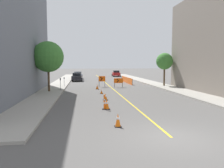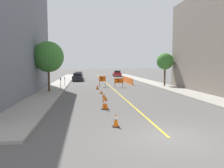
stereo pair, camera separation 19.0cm
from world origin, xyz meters
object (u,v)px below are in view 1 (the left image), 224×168
object	(u,v)px
traffic_cone_nearest	(118,120)
parked_car_curb_mid	(78,75)
delineator_post_front	(104,103)
arrow_barricade_secondary	(118,81)
parked_car_curb_far	(116,73)
parking_meter_far_curb	(64,80)
traffic_cone_fifth	(97,87)
parked_car_curb_near	(77,77)
traffic_cone_third	(105,97)
street_tree_right_near	(165,61)
traffic_cone_second	(107,104)
street_tree_left_near	(48,57)
traffic_cone_fourth	(102,92)
parking_meter_near_curb	(60,81)
arrow_barricade_primary	(102,79)

from	to	relation	value
traffic_cone_nearest	parked_car_curb_mid	size ratio (longest dim) A/B	0.16
delineator_post_front	arrow_barricade_secondary	world-z (taller)	arrow_barricade_secondary
parked_car_curb_far	parking_meter_far_curb	size ratio (longest dim) A/B	3.53
traffic_cone_fifth	parked_car_curb_near	size ratio (longest dim) A/B	0.15
traffic_cone_fifth	arrow_barricade_secondary	xyz separation A→B (m)	(3.10, 1.88, 0.57)
traffic_cone_third	parked_car_curb_mid	distance (m)	29.56
arrow_barricade_secondary	street_tree_right_near	size ratio (longest dim) A/B	0.28
traffic_cone_second	street_tree_left_near	xyz separation A→B (m)	(-5.56, 10.13, 3.70)
traffic_cone_third	parking_meter_far_curb	xyz separation A→B (m)	(-4.68, 12.31, 0.74)
traffic_cone_nearest	traffic_cone_fifth	xyz separation A→B (m)	(0.03, 17.18, -0.03)
arrow_barricade_secondary	parking_meter_far_curb	distance (m)	7.81
street_tree_right_near	traffic_cone_third	bearing A→B (deg)	-131.99
traffic_cone_nearest	delineator_post_front	bearing A→B (deg)	93.64
traffic_cone_fourth	parking_meter_near_curb	world-z (taller)	parking_meter_near_curb
traffic_cone_third	parked_car_curb_far	size ratio (longest dim) A/B	0.14
delineator_post_front	street_tree_left_near	world-z (taller)	street_tree_left_near
parking_meter_near_curb	street_tree_right_near	bearing A→B (deg)	14.29
parking_meter_far_curb	street_tree_left_near	size ratio (longest dim) A/B	0.22
traffic_cone_fourth	parked_car_curb_far	size ratio (longest dim) A/B	0.11
parked_car_curb_near	street_tree_right_near	bearing A→B (deg)	-40.18
parked_car_curb_near	parking_meter_far_curb	bearing A→B (deg)	-95.51
traffic_cone_second	traffic_cone_fifth	world-z (taller)	traffic_cone_second
traffic_cone_fifth	street_tree_right_near	xyz separation A→B (m)	(9.83, 2.09, 3.30)
delineator_post_front	parking_meter_far_curb	bearing A→B (deg)	104.30
parked_car_curb_far	street_tree_left_near	bearing A→B (deg)	-108.87
parked_car_curb_mid	parked_car_curb_near	bearing A→B (deg)	-92.83
traffic_cone_nearest	arrow_barricade_primary	bearing A→B (deg)	87.45
traffic_cone_fourth	parking_meter_far_curb	world-z (taller)	parking_meter_far_curb
street_tree_left_near	traffic_cone_nearest	bearing A→B (deg)	-68.86
parked_car_curb_mid	parked_car_curb_far	bearing A→B (deg)	35.72
traffic_cone_nearest	parked_car_curb_far	xyz separation A→B (m)	(6.84, 45.77, 0.45)
arrow_barricade_primary	parked_car_curb_far	world-z (taller)	parked_car_curb_far
traffic_cone_third	parked_car_curb_mid	size ratio (longest dim) A/B	0.14
traffic_cone_fifth	delineator_post_front	bearing A→B (deg)	-91.40
delineator_post_front	parking_meter_far_curb	distance (m)	16.97
arrow_barricade_primary	delineator_post_front	bearing A→B (deg)	-99.40
arrow_barricade_primary	street_tree_right_near	distance (m)	9.35
traffic_cone_fifth	parked_car_curb_near	xyz separation A→B (m)	(-2.93, 14.09, 0.47)
delineator_post_front	parked_car_curb_near	bearing A→B (deg)	95.57
parking_meter_near_curb	street_tree_left_near	world-z (taller)	street_tree_left_near
traffic_cone_fourth	arrow_barricade_secondary	xyz separation A→B (m)	(2.91, 6.34, 0.66)
traffic_cone_fourth	street_tree_right_near	distance (m)	12.14
parked_car_curb_near	street_tree_left_near	size ratio (longest dim) A/B	0.77
traffic_cone_nearest	parked_car_curb_near	size ratio (longest dim) A/B	0.16
traffic_cone_nearest	parked_car_curb_far	size ratio (longest dim) A/B	0.16
parking_meter_far_curb	traffic_cone_fourth	bearing A→B (deg)	-60.02
parking_meter_near_curb	traffic_cone_fourth	bearing A→B (deg)	-31.67
parking_meter_near_curb	parking_meter_far_curb	size ratio (longest dim) A/B	1.18
traffic_cone_nearest	arrow_barricade_primary	size ratio (longest dim) A/B	0.47
traffic_cone_second	arrow_barricade_primary	distance (m)	15.49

